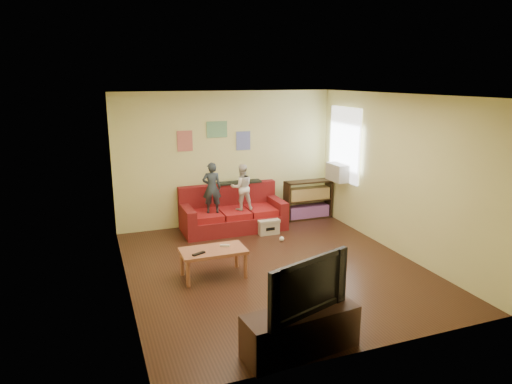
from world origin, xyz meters
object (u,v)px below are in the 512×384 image
object	(u,v)px
sofa	(232,214)
coffee_table	(213,253)
television	(302,284)
bookshelf	(308,202)
child_a	(212,188)
tv_stand	(301,331)
child_b	(242,187)
file_box	(267,226)

from	to	relation	value
sofa	coffee_table	world-z (taller)	sofa
coffee_table	television	bearing A→B (deg)	-80.37
coffee_table	bookshelf	world-z (taller)	bookshelf
child_a	tv_stand	xyz separation A→B (m)	(-0.13, -4.15, -0.67)
tv_stand	television	distance (m)	0.57
sofa	tv_stand	xyz separation A→B (m)	(-0.58, -4.32, -0.05)
coffee_table	tv_stand	distance (m)	2.27
tv_stand	bookshelf	bearing A→B (deg)	56.16
tv_stand	television	xyz separation A→B (m)	(0.00, 0.00, 0.57)
bookshelf	coffee_table	bearing A→B (deg)	-140.86
child_a	bookshelf	size ratio (longest dim) A/B	0.95
child_b	television	world-z (taller)	child_b
child_a	file_box	bearing A→B (deg)	173.77
bookshelf	television	bearing A→B (deg)	-117.60
child_a	television	size ratio (longest dim) A/B	0.88
sofa	television	xyz separation A→B (m)	(-0.58, -4.32, 0.51)
child_b	bookshelf	xyz separation A→B (m)	(1.59, 0.27, -0.51)
file_box	television	distance (m)	4.03
child_b	bookshelf	bearing A→B (deg)	-166.91
bookshelf	sofa	bearing A→B (deg)	-176.53
sofa	tv_stand	world-z (taller)	sofa
sofa	bookshelf	size ratio (longest dim) A/B	1.96
child_a	coffee_table	distance (m)	2.05
sofa	child_a	xyz separation A→B (m)	(-0.45, -0.17, 0.62)
bookshelf	child_b	bearing A→B (deg)	-170.19
child_a	television	xyz separation A→B (m)	(-0.13, -4.15, -0.10)
child_b	file_box	bearing A→B (deg)	142.98
coffee_table	tv_stand	world-z (taller)	tv_stand
child_b	coffee_table	bearing A→B (deg)	63.30
child_a	tv_stand	world-z (taller)	child_a
tv_stand	child_a	bearing A→B (deg)	82.02
sofa	child_b	size ratio (longest dim) A/B	2.23
television	sofa	bearing A→B (deg)	63.31
child_b	file_box	distance (m)	0.90
child_a	child_b	size ratio (longest dim) A/B	1.08
sofa	coffee_table	size ratio (longest dim) A/B	2.08
file_box	tv_stand	size ratio (longest dim) A/B	0.32
child_a	television	distance (m)	4.15
coffee_table	file_box	distance (m)	2.19
child_a	coffee_table	bearing A→B (deg)	87.87
bookshelf	file_box	bearing A→B (deg)	-152.38
coffee_table	file_box	size ratio (longest dim) A/B	2.32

